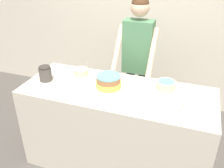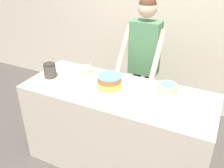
# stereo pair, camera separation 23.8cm
# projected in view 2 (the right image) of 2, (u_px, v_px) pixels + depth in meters

# --- Properties ---
(wall_back) EXTENTS (10.00, 0.05, 2.60)m
(wall_back) POSITION_uv_depth(u_px,v_px,m) (163.00, 19.00, 3.45)
(wall_back) COLOR beige
(wall_back) RESTS_ON ground_plane
(counter) EXTENTS (1.89, 0.75, 0.94)m
(counter) POSITION_uv_depth(u_px,v_px,m) (117.00, 128.00, 2.66)
(counter) COLOR beige
(counter) RESTS_ON ground_plane
(person_baker) EXTENTS (0.46, 0.47, 1.73)m
(person_baker) POSITION_uv_depth(u_px,v_px,m) (144.00, 54.00, 2.91)
(person_baker) COLOR #2D2D38
(person_baker) RESTS_ON ground_plane
(cake) EXTENTS (0.29, 0.29, 0.14)m
(cake) POSITION_uv_depth(u_px,v_px,m) (109.00, 82.00, 2.45)
(cake) COLOR silver
(cake) RESTS_ON counter
(frosting_bowl_blue) EXTENTS (0.18, 0.18, 0.08)m
(frosting_bowl_blue) POSITION_uv_depth(u_px,v_px,m) (167.00, 88.00, 2.39)
(frosting_bowl_blue) COLOR beige
(frosting_bowl_blue) RESTS_ON counter
(frosting_bowl_pink) EXTENTS (0.16, 0.16, 0.14)m
(frosting_bowl_pink) POSITION_uv_depth(u_px,v_px,m) (85.00, 70.00, 2.75)
(frosting_bowl_pink) COLOR beige
(frosting_bowl_pink) RESTS_ON counter
(drinking_glass) EXTENTS (0.06, 0.06, 0.11)m
(drinking_glass) POSITION_uv_depth(u_px,v_px,m) (186.00, 107.00, 2.08)
(drinking_glass) COLOR silver
(drinking_glass) RESTS_ON counter
(ceramic_plate) EXTENTS (0.23, 0.23, 0.01)m
(ceramic_plate) POSITION_uv_depth(u_px,v_px,m) (81.00, 90.00, 2.44)
(ceramic_plate) COLOR silver
(ceramic_plate) RESTS_ON counter
(stoneware_jar) EXTENTS (0.13, 0.13, 0.16)m
(stoneware_jar) POSITION_uv_depth(u_px,v_px,m) (50.00, 70.00, 2.65)
(stoneware_jar) COLOR #4C4742
(stoneware_jar) RESTS_ON counter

